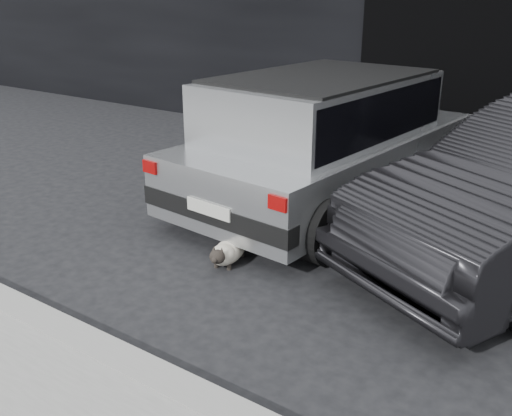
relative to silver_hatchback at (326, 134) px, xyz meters
The scene contains 6 objects.
ground 1.33m from the silver_hatchback, 87.24° to the right, with size 80.00×80.00×0.00m, color black.
garage_opening 3.17m from the silver_hatchback, 70.39° to the left, with size 4.00×0.10×2.60m, color black.
curb 3.87m from the silver_hatchback, 73.91° to the right, with size 18.00×0.25×0.12m, color gray.
silver_hatchback is the anchor object (origin of this frame).
cat_siamese 2.10m from the silver_hatchback, 88.12° to the right, with size 0.37×0.74×0.26m.
cat_white 1.69m from the silver_hatchback, 105.77° to the right, with size 0.70×0.31×0.33m.
Camera 1 is at (2.95, -4.70, 2.39)m, focal length 40.00 mm.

